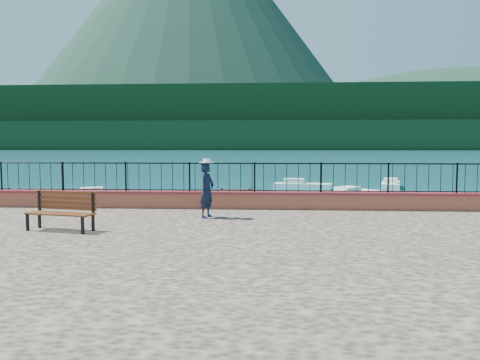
# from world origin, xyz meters

# --- Properties ---
(ground) EXTENTS (2000.00, 2000.00, 0.00)m
(ground) POSITION_xyz_m (0.00, 0.00, 0.00)
(ground) COLOR #19596B
(ground) RESTS_ON ground
(promenade) EXTENTS (30.00, 20.00, 1.20)m
(promenade) POSITION_xyz_m (0.00, -6.00, 0.60)
(promenade) COLOR #332821
(promenade) RESTS_ON ground
(parapet) EXTENTS (28.00, 0.46, 0.58)m
(parapet) POSITION_xyz_m (0.00, 3.70, 1.49)
(parapet) COLOR #A2483A
(parapet) RESTS_ON promenade
(railing) EXTENTS (27.00, 0.05, 0.95)m
(railing) POSITION_xyz_m (0.00, 3.70, 2.25)
(railing) COLOR black
(railing) RESTS_ON parapet
(dock) EXTENTS (2.00, 16.00, 0.30)m
(dock) POSITION_xyz_m (-2.00, 12.00, 0.15)
(dock) COLOR #2D231C
(dock) RESTS_ON ground
(far_forest) EXTENTS (900.00, 60.00, 18.00)m
(far_forest) POSITION_xyz_m (0.00, 300.00, 9.00)
(far_forest) COLOR black
(far_forest) RESTS_ON ground
(foothills) EXTENTS (900.00, 120.00, 44.00)m
(foothills) POSITION_xyz_m (0.00, 360.00, 22.00)
(foothills) COLOR black
(foothills) RESTS_ON ground
(volcano) EXTENTS (560.00, 560.00, 380.00)m
(volcano) POSITION_xyz_m (-120.00, 700.00, 190.00)
(volcano) COLOR #142D23
(volcano) RESTS_ON ground
(companion_hill) EXTENTS (448.00, 384.00, 180.00)m
(companion_hill) POSITION_xyz_m (220.00, 560.00, 0.00)
(companion_hill) COLOR #142D23
(companion_hill) RESTS_ON ground
(park_bench) EXTENTS (1.84, 0.94, 0.97)m
(park_bench) POSITION_xyz_m (-5.00, -0.63, 1.49)
(park_bench) COLOR black
(park_bench) RESTS_ON promenade
(person) EXTENTS (0.58, 0.70, 1.63)m
(person) POSITION_xyz_m (-1.64, 1.71, 2.01)
(person) COLOR black
(person) RESTS_ON promenade
(hat) EXTENTS (0.44, 0.44, 0.12)m
(hat) POSITION_xyz_m (-1.64, 1.71, 2.89)
(hat) COLOR white
(hat) RESTS_ON person
(boat_0) EXTENTS (3.68, 3.21, 0.80)m
(boat_0) POSITION_xyz_m (-5.90, 8.25, 0.40)
(boat_0) COLOR silver
(boat_0) RESTS_ON ground
(boat_1) EXTENTS (3.71, 2.76, 0.80)m
(boat_1) POSITION_xyz_m (0.57, 10.15, 0.40)
(boat_1) COLOR silver
(boat_1) RESTS_ON ground
(boat_2) EXTENTS (3.94, 4.04, 0.80)m
(boat_2) POSITION_xyz_m (5.40, 17.49, 0.40)
(boat_2) COLOR white
(boat_2) RESTS_ON ground
(boat_3) EXTENTS (3.86, 2.47, 0.80)m
(boat_3) POSITION_xyz_m (-10.03, 15.74, 0.40)
(boat_3) COLOR silver
(boat_3) RESTS_ON ground
(boat_4) EXTENTS (4.44, 1.97, 0.80)m
(boat_4) POSITION_xyz_m (2.67, 23.69, 0.40)
(boat_4) COLOR silver
(boat_4) RESTS_ON ground
(boat_5) EXTENTS (2.32, 4.33, 0.80)m
(boat_5) POSITION_xyz_m (9.62, 25.10, 0.40)
(boat_5) COLOR white
(boat_5) RESTS_ON ground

